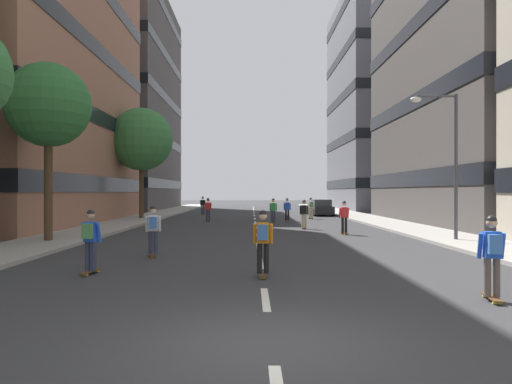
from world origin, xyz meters
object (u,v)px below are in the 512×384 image
skater_1 (273,209)px  skater_8 (90,237)px  streetlamp_right (448,150)px  skater_6 (311,207)px  street_tree_near (48,106)px  skater_0 (208,208)px  skater_4 (263,239)px  skater_9 (344,216)px  skater_5 (287,208)px  skater_7 (153,228)px  skater_3 (492,252)px  street_tree_far (141,139)px  skater_10 (203,205)px  parked_car_near (321,208)px  skater_2 (304,213)px

skater_1 → skater_8: bearing=-105.7°
streetlamp_right → skater_6: bearing=101.9°
street_tree_near → skater_0: size_ratio=4.37×
skater_4 → skater_9: size_ratio=1.00×
skater_5 → skater_7: (-6.16, -19.73, 0.03)m
skater_3 → skater_7: size_ratio=1.00×
skater_1 → skater_5: (1.15, 1.93, 0.00)m
street_tree_far → skater_4: 28.34m
street_tree_far → skater_10: street_tree_far is taller
street_tree_far → skater_7: (5.48, -22.25, -5.48)m
skater_1 → street_tree_near: bearing=-128.0°
street_tree_near → skater_10: (4.10, 26.43, -5.05)m
streetlamp_right → skater_0: streetlamp_right is taller
skater_1 → parked_car_near: bearing=64.7°
skater_2 → skater_6: size_ratio=1.00×
street_tree_far → skater_4: bearing=-70.7°
street_tree_far → skater_7: 23.56m
street_tree_far → skater_8: size_ratio=5.01×
skater_10 → skater_3: bearing=-75.4°
parked_car_near → skater_3: 35.42m
skater_8 → street_tree_far: bearing=99.9°
skater_0 → skater_1: bearing=-21.4°
skater_1 → skater_2: bearing=-73.4°
street_tree_far → skater_5: street_tree_far is taller
parked_car_near → skater_4: skater_4 is taller
skater_4 → skater_3: bearing=-31.7°
skater_2 → skater_3: bearing=-84.7°
streetlamp_right → skater_3: streetlamp_right is taller
parked_car_near → skater_5: 9.61m
street_tree_far → skater_4: street_tree_far is taller
street_tree_near → skater_5: street_tree_near is taller
skater_2 → skater_5: (-0.48, 7.36, 0.00)m
street_tree_far → skater_7: street_tree_far is taller
street_tree_far → skater_2: street_tree_far is taller
skater_1 → skater_7: size_ratio=1.00×
parked_car_near → skater_2: 16.49m
parked_car_near → street_tree_near: bearing=-122.8°
skater_4 → skater_8: bearing=174.9°
skater_4 → street_tree_near: bearing=137.8°
street_tree_near → skater_3: street_tree_near is taller
parked_car_near → streetlamp_right: bearing=-84.8°
skater_0 → skater_10: size_ratio=1.00×
street_tree_near → skater_7: 8.62m
skater_5 → skater_7: same height
street_tree_near → skater_7: (5.48, -4.37, -5.01)m
parked_car_near → skater_4: size_ratio=2.47×
skater_9 → skater_2: bearing=114.4°
street_tree_near → streetlamp_right: (17.70, 0.26, -1.89)m
parked_car_near → streetlamp_right: streetlamp_right is taller
street_tree_near → street_tree_far: (0.00, 17.88, 0.46)m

